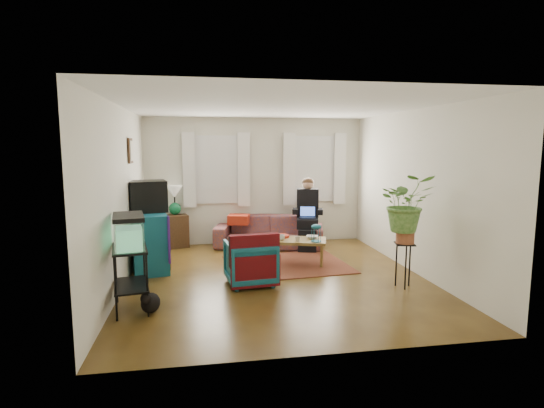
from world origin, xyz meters
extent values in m
cube|color=#4F2B14|center=(0.00, 0.00, 0.00)|extent=(4.50, 5.00, 0.01)
cube|color=white|center=(0.00, 0.00, 2.60)|extent=(4.50, 5.00, 0.01)
cube|color=silver|center=(0.00, 2.50, 1.30)|extent=(4.50, 0.01, 2.60)
cube|color=silver|center=(0.00, -2.50, 1.30)|extent=(4.50, 0.01, 2.60)
cube|color=silver|center=(-2.25, 0.00, 1.30)|extent=(0.01, 5.00, 2.60)
cube|color=silver|center=(2.25, 0.00, 1.30)|extent=(0.01, 5.00, 2.60)
cube|color=white|center=(-0.80, 2.48, 1.55)|extent=(1.08, 0.04, 1.38)
cube|color=white|center=(1.25, 2.48, 1.55)|extent=(1.08, 0.04, 1.38)
cube|color=white|center=(-0.80, 2.40, 1.55)|extent=(1.36, 0.06, 1.50)
cube|color=white|center=(1.25, 2.40, 1.55)|extent=(1.36, 0.06, 1.50)
cube|color=#3D2616|center=(-2.21, 0.85, 1.95)|extent=(0.04, 0.32, 0.40)
cube|color=brown|center=(0.31, 0.68, 0.01)|extent=(2.14, 1.78, 0.01)
imported|color=brown|center=(0.22, 2.05, 0.42)|extent=(2.28, 1.35, 0.84)
cube|color=#3F2317|center=(-1.65, 2.38, 0.33)|extent=(0.56, 0.56, 0.66)
cube|color=#136573|center=(-1.99, 0.81, 0.48)|extent=(0.74, 1.14, 0.95)
cube|color=black|center=(-1.99, 0.92, 1.21)|extent=(0.68, 0.64, 0.51)
cube|color=black|center=(-2.00, -0.98, 0.40)|extent=(0.51, 0.77, 0.79)
cube|color=#7FD899|center=(-2.00, -0.98, 1.00)|extent=(0.46, 0.70, 0.42)
ellipsoid|color=black|center=(-1.76, -1.12, 0.15)|extent=(0.31, 0.40, 0.30)
imported|color=#115B66|center=(-0.43, -0.22, 0.35)|extent=(0.76, 0.72, 0.71)
cube|color=#9E0A0A|center=(-0.40, -0.49, 0.50)|extent=(0.73, 0.24, 0.58)
cube|color=brown|center=(0.47, 0.75, 0.22)|extent=(1.16, 0.85, 0.43)
imported|color=white|center=(0.22, 0.73, 0.48)|extent=(0.15, 0.15, 0.09)
imported|color=beige|center=(0.47, 0.57, 0.47)|extent=(0.12, 0.12, 0.09)
imported|color=white|center=(0.77, 0.75, 0.45)|extent=(0.25, 0.25, 0.05)
cylinder|color=#B21414|center=(0.24, 0.96, 0.45)|extent=(0.40, 0.40, 0.04)
cube|color=black|center=(1.73, -0.74, 0.32)|extent=(0.33, 0.33, 0.65)
imported|color=#599947|center=(1.73, -0.74, 1.10)|extent=(0.87, 0.80, 0.82)
camera|label=1|loc=(-1.12, -6.26, 2.01)|focal=28.00mm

